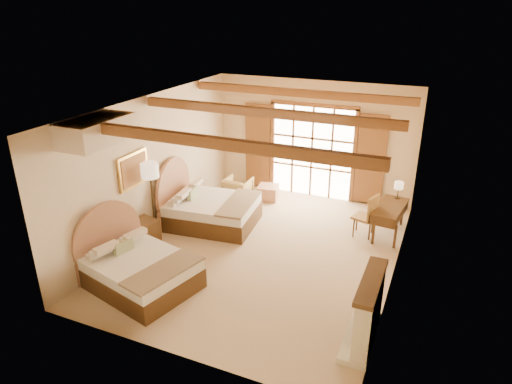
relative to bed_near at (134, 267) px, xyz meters
The scene contains 19 objects.
floor 2.84m from the bed_near, 50.90° to the left, with size 7.00×7.00×0.00m, color tan.
wall_back 6.07m from the bed_near, 72.67° to the left, with size 5.50×5.50×0.00m, color beige.
wall_left 2.68m from the bed_near, 114.15° to the left, with size 7.00×7.00×0.00m, color beige.
wall_right 5.16m from the bed_near, 25.74° to the left, with size 7.00×7.00×0.00m, color beige.
ceiling 3.97m from the bed_near, 50.90° to the left, with size 7.00×7.00×0.00m, color #B87D40.
ceiling_beams 3.88m from the bed_near, 50.90° to the left, with size 5.39×4.60×0.18m, color brown, non-canonical shape.
french_doors 5.95m from the bed_near, 72.50° to the left, with size 3.95×0.08×2.60m.
fireplace 4.38m from the bed_near, ahead, with size 0.46×1.40×1.16m.
painting 2.18m from the bed_near, 123.06° to the left, with size 0.06×0.95×0.75m.
canopy_valance 2.63m from the bed_near, 163.96° to the left, with size 0.70×1.40×0.45m, color #F3E3C6.
bed_near is the anchor object (origin of this frame).
bed_far 2.90m from the bed_near, 91.08° to the left, with size 2.28×1.81×1.40m.
nightstand 1.44m from the bed_near, 119.44° to the left, with size 0.55×0.55×0.66m, color #432812.
floor_lamp 2.20m from the bed_near, 112.99° to the left, with size 0.39×0.39×1.84m.
armchair 4.48m from the bed_near, 89.27° to the left, with size 0.68×0.70×0.64m, color #AD8E4C.
ottoman 4.93m from the bed_near, 80.69° to the left, with size 0.53×0.53×0.39m, color #A2694C.
desk 5.81m from the bed_near, 44.38° to the left, with size 0.71×1.39×0.72m.
desk_chair 5.26m from the bed_near, 45.99° to the left, with size 0.58×0.57×1.04m.
desk_lamp 6.28m from the bed_near, 47.35° to the left, with size 0.21×0.21×0.42m.
Camera 1 is at (3.32, -8.11, 5.08)m, focal length 32.00 mm.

